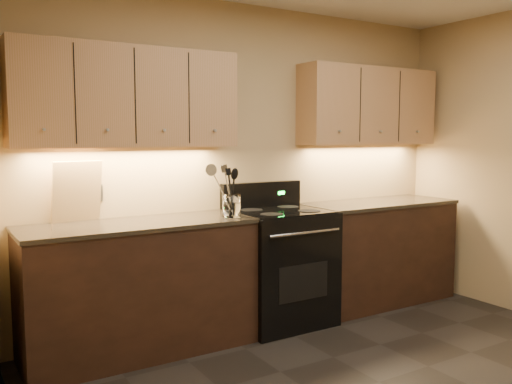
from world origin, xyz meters
TOP-DOWN VIEW (x-y plane):
  - wall_back at (0.00, 2.00)m, footprint 4.00×0.04m
  - wall_left at (-2.00, 0.00)m, footprint 0.04×4.00m
  - counter_left at (-1.10, 1.70)m, footprint 1.62×0.62m
  - counter_right at (1.18, 1.70)m, footprint 1.46×0.62m
  - stove at (0.08, 1.68)m, footprint 0.76×0.68m
  - upper_cab_left at (-1.10, 1.85)m, footprint 1.60×0.30m
  - upper_cab_right at (1.18, 1.85)m, footprint 1.44×0.30m
  - outlet_plate at (-1.30, 1.99)m, footprint 0.08×0.01m
  - utensil_crock at (-0.42, 1.58)m, footprint 0.16×0.16m
  - cutting_board at (-1.45, 1.95)m, footprint 0.35×0.15m
  - black_spoon at (-0.42, 1.60)m, footprint 0.06×0.14m
  - black_turner at (-0.42, 1.56)m, footprint 0.13×0.11m
  - steel_spatula at (-0.40, 1.60)m, footprint 0.20×0.13m
  - steel_skimmer at (-0.40, 1.58)m, footprint 0.26×0.15m

SIDE VIEW (x-z plane):
  - counter_left at x=-1.10m, z-range 0.00..0.93m
  - counter_right at x=1.18m, z-range 0.00..0.93m
  - stove at x=0.08m, z-range -0.09..1.05m
  - utensil_crock at x=-0.42m, z-range 0.92..1.09m
  - outlet_plate at x=-1.30m, z-range 1.06..1.18m
  - black_spoon at x=-0.42m, z-range 0.94..1.30m
  - black_turner at x=-0.42m, z-range 0.94..1.31m
  - cutting_board at x=-1.45m, z-range 0.93..1.36m
  - steel_spatula at x=-0.40m, z-range 0.94..1.35m
  - steel_skimmer at x=-0.40m, z-range 0.94..1.35m
  - wall_back at x=0.00m, z-range 0.00..2.60m
  - wall_left at x=-2.00m, z-range 0.00..2.60m
  - upper_cab_left at x=-1.10m, z-range 1.45..2.15m
  - upper_cab_right at x=1.18m, z-range 1.45..2.15m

